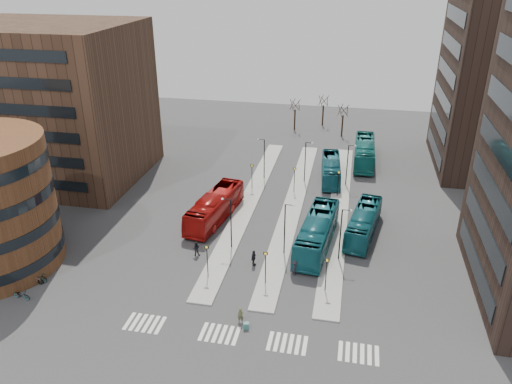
% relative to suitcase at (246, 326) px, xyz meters
% --- Properties ---
extents(ground, '(160.00, 160.00, 0.00)m').
position_rel_suitcase_xyz_m(ground, '(-1.15, -5.13, -0.31)').
color(ground, '#313133').
rests_on(ground, ground).
extents(island_left, '(2.50, 45.00, 0.15)m').
position_rel_suitcase_xyz_m(island_left, '(-5.15, 24.87, -0.23)').
color(island_left, gray).
rests_on(island_left, ground).
extents(island_mid, '(2.50, 45.00, 0.15)m').
position_rel_suitcase_xyz_m(island_mid, '(0.85, 24.87, -0.23)').
color(island_mid, gray).
rests_on(island_mid, ground).
extents(island_right, '(2.50, 45.00, 0.15)m').
position_rel_suitcase_xyz_m(island_right, '(6.85, 24.87, -0.23)').
color(island_right, gray).
rests_on(island_right, ground).
extents(suitcase, '(0.58, 0.51, 0.61)m').
position_rel_suitcase_xyz_m(suitcase, '(0.00, 0.00, 0.00)').
color(suitcase, '#1A1D94').
rests_on(suitcase, ground).
extents(red_bus, '(4.78, 12.71, 3.46)m').
position_rel_suitcase_xyz_m(red_bus, '(-8.24, 19.20, 1.42)').
color(red_bus, '#A00E0C').
rests_on(red_bus, ground).
extents(teal_bus_a, '(4.30, 13.18, 3.61)m').
position_rel_suitcase_xyz_m(teal_bus_a, '(4.83, 15.31, 1.50)').
color(teal_bus_a, '#145B68').
rests_on(teal_bus_a, ground).
extents(teal_bus_b, '(3.44, 11.19, 3.07)m').
position_rel_suitcase_xyz_m(teal_bus_b, '(5.13, 34.78, 1.23)').
color(teal_bus_b, '#135360').
rests_on(teal_bus_b, ground).
extents(teal_bus_c, '(4.51, 11.55, 3.14)m').
position_rel_suitcase_xyz_m(teal_bus_c, '(9.98, 19.06, 1.26)').
color(teal_bus_c, '#145965').
rests_on(teal_bus_c, ground).
extents(teal_bus_d, '(3.05, 12.90, 3.59)m').
position_rel_suitcase_xyz_m(teal_bus_d, '(9.93, 42.44, 1.49)').
color(teal_bus_d, '#146865').
rests_on(teal_bus_d, ground).
extents(traveller, '(0.59, 0.41, 1.56)m').
position_rel_suitcase_xyz_m(traveller, '(-0.67, 0.69, 0.47)').
color(traveller, '#4E5130').
rests_on(traveller, ground).
extents(commuter_a, '(0.97, 0.83, 1.73)m').
position_rel_suitcase_xyz_m(commuter_a, '(-8.02, 10.65, 0.56)').
color(commuter_a, black).
rests_on(commuter_a, ground).
extents(commuter_b, '(0.67, 1.13, 1.81)m').
position_rel_suitcase_xyz_m(commuter_b, '(-1.40, 10.00, 0.60)').
color(commuter_b, black).
rests_on(commuter_b, ground).
extents(commuter_c, '(1.12, 1.29, 1.73)m').
position_rel_suitcase_xyz_m(commuter_c, '(3.11, 9.09, 0.56)').
color(commuter_c, black).
rests_on(commuter_c, ground).
extents(bicycle_near, '(1.94, 0.90, 0.98)m').
position_rel_suitcase_xyz_m(bicycle_near, '(-22.15, -0.15, 0.19)').
color(bicycle_near, gray).
rests_on(bicycle_near, ground).
extents(bicycle_mid, '(1.61, 0.81, 0.93)m').
position_rel_suitcase_xyz_m(bicycle_mid, '(-22.15, 2.20, 0.16)').
color(bicycle_mid, gray).
rests_on(bicycle_mid, ground).
extents(bicycle_far, '(1.97, 1.08, 0.98)m').
position_rel_suitcase_xyz_m(bicycle_far, '(-22.15, 2.92, 0.19)').
color(bicycle_far, gray).
rests_on(bicycle_far, ground).
extents(crosswalk_stripes, '(22.35, 2.40, 0.01)m').
position_rel_suitcase_xyz_m(crosswalk_stripes, '(0.60, -1.13, -0.30)').
color(crosswalk_stripes, silver).
rests_on(crosswalk_stripes, ground).
extents(office_block, '(25.00, 20.12, 22.00)m').
position_rel_suitcase_xyz_m(office_block, '(-35.15, 28.85, 10.69)').
color(office_block, '#493021').
rests_on(office_block, ground).
extents(sign_poles, '(12.45, 22.12, 3.65)m').
position_rel_suitcase_xyz_m(sign_poles, '(0.45, 17.87, 2.10)').
color(sign_poles, black).
rests_on(sign_poles, ground).
extents(lamp_posts, '(14.04, 20.24, 6.12)m').
position_rel_suitcase_xyz_m(lamp_posts, '(1.49, 22.87, 3.27)').
color(lamp_posts, black).
rests_on(lamp_posts, ground).
extents(bare_trees, '(10.97, 8.14, 5.90)m').
position_rel_suitcase_xyz_m(bare_trees, '(1.52, 57.53, 2.42)').
color(bare_trees, black).
rests_on(bare_trees, ground).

